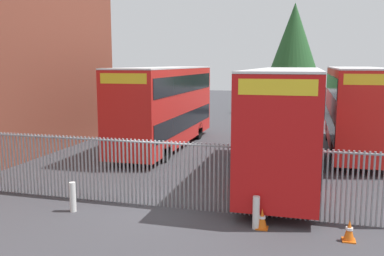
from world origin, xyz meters
The scene contains 10 objects.
ground_plane centered at (0.00, 8.00, 0.00)m, with size 100.00×100.00×0.00m, color #3D3D42.
palisade_fence centered at (-0.34, 0.00, 1.18)m, with size 14.78×0.14×2.35m.
double_decker_bus_near_gate centered at (3.73, 4.54, 2.42)m, with size 2.54×10.81×4.42m.
double_decker_bus_behind_fence_left centered at (-2.99, 9.30, 2.42)m, with size 2.54×10.81×4.42m.
double_decker_bus_behind_fence_right centered at (6.96, 10.92, 2.42)m, with size 2.54×10.81×4.42m.
bollard_near_left centered at (-2.47, -1.17, 0.47)m, with size 0.20×0.20×0.95m, color silver.
bollard_center_front centered at (3.27, -1.03, 0.47)m, with size 0.20×0.20×0.95m, color silver.
traffic_cone_by_gate centered at (3.44, -0.99, 0.29)m, with size 0.34×0.34×0.59m.
traffic_cone_near_kerb centered at (5.73, -1.22, 0.29)m, with size 0.34×0.34×0.59m.
tree_tall_back centered at (3.16, 27.65, 6.25)m, with size 5.30×5.30×10.04m.
Camera 1 is at (4.52, -12.38, 4.65)m, focal length 39.14 mm.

